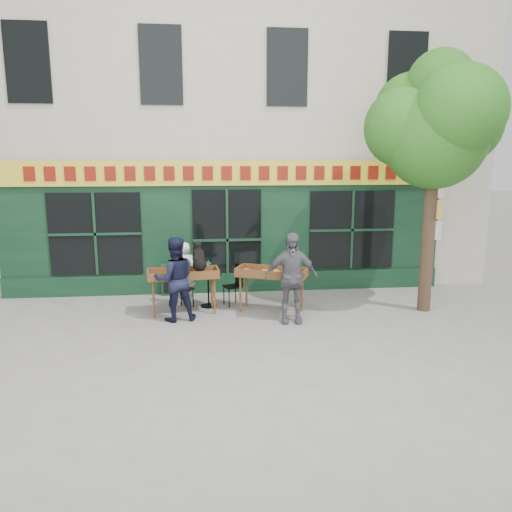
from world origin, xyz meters
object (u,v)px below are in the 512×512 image
Objects in this scene: book_cart_center at (183,277)px; book_cart_right at (271,276)px; woman at (184,274)px; bistro_table at (208,284)px; man_right at (291,278)px; man_left at (175,279)px; dog at (199,256)px.

book_cart_center is 1.93m from book_cart_right.
woman is 1.95× the size of bistro_table.
man_right is (0.30, -0.75, 0.12)m from book_cart_right.
book_cart_right is 0.86× the size of man_right.
woman is at bearing -108.64° from man_left.
book_cart_center is 0.75m from bistro_table.
dog is (0.35, -0.05, 0.47)m from book_cart_center.
dog reaches higher than book_cart_right.
man_left is (-2.38, 0.38, -0.06)m from man_right.
bistro_table is at bearing 151.74° from woman.
man_left is at bearing -146.88° from book_cart_right.
book_cart_right is at bearing 152.81° from woman.
woman reaches higher than bistro_table.
dog reaches higher than bistro_table.
man_left is at bearing -127.87° from bistro_table.
man_right is at bearing 140.17° from woman.
bistro_table is (-1.38, 0.53, -0.28)m from book_cart_right.
dog is at bearing -112.54° from bistro_table.
dog is 0.77m from man_left.
dog reaches higher than woman.
man_left is at bearing 173.96° from man_right.
dog is at bearing -150.62° from man_left.
bistro_table is at bearing 145.72° from man_right.
book_cart_center is at bearing 161.99° from man_right.
bistro_table is (-1.68, 1.28, -0.40)m from man_right.
woman is at bearing 84.25° from book_cart_center.
book_cart_right is (1.93, -0.11, 0.00)m from book_cart_center.
man_right is 1.07× the size of man_left.
bistro_table is 0.43× the size of man_left.
book_cart_center is 0.66m from woman.
book_cart_right is (1.93, -0.76, 0.08)m from woman.
man_right is at bearing -45.17° from book_cart_right.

